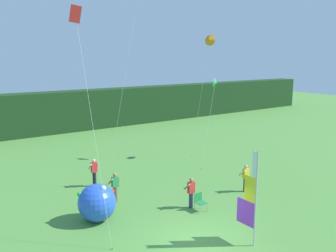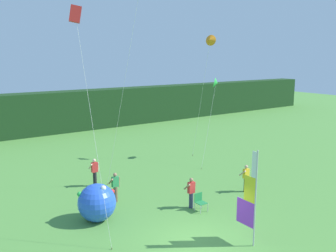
{
  "view_description": "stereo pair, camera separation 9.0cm",
  "coord_description": "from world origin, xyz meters",
  "px_view_note": "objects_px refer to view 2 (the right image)",
  "views": [
    {
      "loc": [
        -9.22,
        -10.88,
        7.73
      ],
      "look_at": [
        0.69,
        3.1,
        4.44
      ],
      "focal_mm": 39.23,
      "sensor_mm": 36.0,
      "label": 1
    },
    {
      "loc": [
        -9.15,
        -10.93,
        7.73
      ],
      "look_at": [
        0.69,
        3.1,
        4.44
      ],
      "focal_mm": 39.23,
      "sensor_mm": 36.0,
      "label": 2
    }
  ],
  "objects_px": {
    "kite_red_box_0": "(76,15)",
    "person_far_left": "(115,186)",
    "person_near_banner": "(191,192)",
    "folding_chair": "(200,201)",
    "banner_flag": "(250,199)",
    "kite_orange_delta_2": "(210,40)",
    "person_far_right": "(246,178)",
    "person_mid_field": "(95,172)",
    "kite_green_delta_3": "(216,83)",
    "inflatable_balloon": "(97,203)"
  },
  "relations": [
    {
      "from": "inflatable_balloon",
      "to": "kite_green_delta_3",
      "type": "distance_m",
      "value": 14.0
    },
    {
      "from": "person_far_left",
      "to": "folding_chair",
      "type": "xyz_separation_m",
      "value": [
        2.99,
        -3.47,
        -0.35
      ]
    },
    {
      "from": "person_far_right",
      "to": "kite_orange_delta_2",
      "type": "xyz_separation_m",
      "value": [
        2.92,
        6.65,
        7.97
      ]
    },
    {
      "from": "inflatable_balloon",
      "to": "kite_orange_delta_2",
      "type": "distance_m",
      "value": 14.92
    },
    {
      "from": "inflatable_balloon",
      "to": "folding_chair",
      "type": "height_order",
      "value": "inflatable_balloon"
    },
    {
      "from": "person_mid_field",
      "to": "person_far_right",
      "type": "xyz_separation_m",
      "value": [
        6.74,
        -5.86,
        -0.06
      ]
    },
    {
      "from": "person_far_right",
      "to": "kite_red_box_0",
      "type": "bearing_deg",
      "value": 169.58
    },
    {
      "from": "person_far_left",
      "to": "person_mid_field",
      "type": "bearing_deg",
      "value": 88.12
    },
    {
      "from": "person_far_right",
      "to": "kite_red_box_0",
      "type": "relative_size",
      "value": 0.16
    },
    {
      "from": "banner_flag",
      "to": "kite_orange_delta_2",
      "type": "distance_m",
      "value": 14.74
    },
    {
      "from": "person_near_banner",
      "to": "folding_chair",
      "type": "relative_size",
      "value": 1.81
    },
    {
      "from": "person_far_right",
      "to": "inflatable_balloon",
      "type": "distance_m",
      "value": 8.71
    },
    {
      "from": "kite_green_delta_3",
      "to": "person_far_right",
      "type": "bearing_deg",
      "value": -118.15
    },
    {
      "from": "banner_flag",
      "to": "folding_chair",
      "type": "height_order",
      "value": "banner_flag"
    },
    {
      "from": "banner_flag",
      "to": "folding_chair",
      "type": "xyz_separation_m",
      "value": [
        0.47,
        3.71,
        -1.44
      ]
    },
    {
      "from": "person_near_banner",
      "to": "kite_red_box_0",
      "type": "xyz_separation_m",
      "value": [
        -5.12,
        1.65,
        8.57
      ]
    },
    {
      "from": "kite_red_box_0",
      "to": "person_near_banner",
      "type": "bearing_deg",
      "value": -17.9
    },
    {
      "from": "kite_orange_delta_2",
      "to": "banner_flag",
      "type": "bearing_deg",
      "value": -123.69
    },
    {
      "from": "person_near_banner",
      "to": "folding_chair",
      "type": "height_order",
      "value": "person_near_banner"
    },
    {
      "from": "folding_chair",
      "to": "kite_orange_delta_2",
      "type": "height_order",
      "value": "kite_orange_delta_2"
    },
    {
      "from": "person_near_banner",
      "to": "kite_red_box_0",
      "type": "relative_size",
      "value": 0.16
    },
    {
      "from": "person_far_right",
      "to": "inflatable_balloon",
      "type": "relative_size",
      "value": 0.85
    },
    {
      "from": "person_near_banner",
      "to": "kite_orange_delta_2",
      "type": "bearing_deg",
      "value": 43.75
    },
    {
      "from": "kite_red_box_0",
      "to": "person_far_left",
      "type": "bearing_deg",
      "value": 29.48
    },
    {
      "from": "person_mid_field",
      "to": "kite_orange_delta_2",
      "type": "bearing_deg",
      "value": 4.68
    },
    {
      "from": "banner_flag",
      "to": "folding_chair",
      "type": "bearing_deg",
      "value": 82.71
    },
    {
      "from": "inflatable_balloon",
      "to": "kite_green_delta_3",
      "type": "bearing_deg",
      "value": 23.08
    },
    {
      "from": "inflatable_balloon",
      "to": "kite_red_box_0",
      "type": "height_order",
      "value": "kite_red_box_0"
    },
    {
      "from": "inflatable_balloon",
      "to": "kite_red_box_0",
      "type": "bearing_deg",
      "value": 151.66
    },
    {
      "from": "banner_flag",
      "to": "inflatable_balloon",
      "type": "bearing_deg",
      "value": 127.34
    },
    {
      "from": "kite_red_box_0",
      "to": "kite_orange_delta_2",
      "type": "bearing_deg",
      "value": 22.44
    },
    {
      "from": "banner_flag",
      "to": "person_far_left",
      "type": "relative_size",
      "value": 2.53
    },
    {
      "from": "person_near_banner",
      "to": "folding_chair",
      "type": "bearing_deg",
      "value": -73.43
    },
    {
      "from": "folding_chair",
      "to": "kite_orange_delta_2",
      "type": "bearing_deg",
      "value": 46.57
    },
    {
      "from": "person_mid_field",
      "to": "person_far_left",
      "type": "bearing_deg",
      "value": -91.88
    },
    {
      "from": "person_far_right",
      "to": "person_near_banner",
      "type": "bearing_deg",
      "value": 179.67
    },
    {
      "from": "person_far_right",
      "to": "kite_red_box_0",
      "type": "xyz_separation_m",
      "value": [
        -9.12,
        1.68,
        8.58
      ]
    },
    {
      "from": "person_mid_field",
      "to": "inflatable_balloon",
      "type": "bearing_deg",
      "value": -112.61
    },
    {
      "from": "folding_chair",
      "to": "inflatable_balloon",
      "type": "bearing_deg",
      "value": 158.27
    },
    {
      "from": "inflatable_balloon",
      "to": "kite_green_delta_3",
      "type": "relative_size",
      "value": 0.3
    },
    {
      "from": "kite_green_delta_3",
      "to": "kite_red_box_0",
      "type": "bearing_deg",
      "value": -158.88
    },
    {
      "from": "folding_chair",
      "to": "kite_green_delta_3",
      "type": "bearing_deg",
      "value": 43.81
    },
    {
      "from": "person_near_banner",
      "to": "person_mid_field",
      "type": "distance_m",
      "value": 6.44
    },
    {
      "from": "kite_orange_delta_2",
      "to": "person_near_banner",
      "type": "bearing_deg",
      "value": -136.25
    },
    {
      "from": "person_near_banner",
      "to": "kite_orange_delta_2",
      "type": "height_order",
      "value": "kite_orange_delta_2"
    },
    {
      "from": "person_near_banner",
      "to": "kite_green_delta_3",
      "type": "relative_size",
      "value": 0.26
    },
    {
      "from": "person_far_left",
      "to": "person_far_right",
      "type": "height_order",
      "value": "person_far_left"
    },
    {
      "from": "person_near_banner",
      "to": "inflatable_balloon",
      "type": "xyz_separation_m",
      "value": [
        -4.6,
        1.37,
        0.05
      ]
    },
    {
      "from": "person_near_banner",
      "to": "person_mid_field",
      "type": "xyz_separation_m",
      "value": [
        -2.74,
        5.83,
        0.05
      ]
    },
    {
      "from": "banner_flag",
      "to": "person_near_banner",
      "type": "relative_size",
      "value": 2.54
    }
  ]
}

